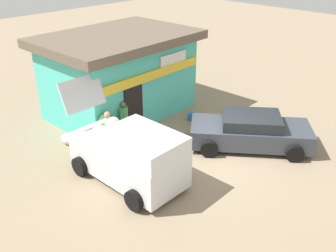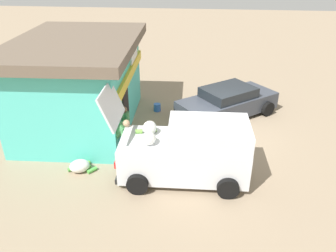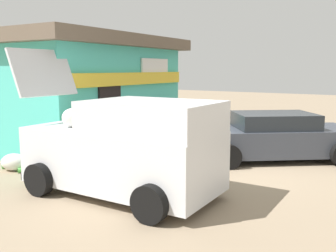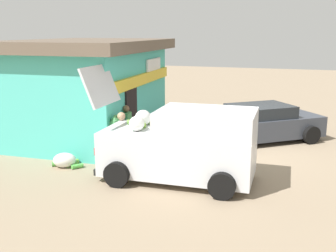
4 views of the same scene
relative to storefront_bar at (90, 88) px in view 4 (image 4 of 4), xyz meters
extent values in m
plane|color=gray|center=(-0.20, -5.45, -1.78)|extent=(60.00, 60.00, 0.00)
cube|color=#4CC6B7|center=(0.00, 0.01, -0.23)|extent=(5.80, 4.05, 3.10)
cube|color=yellow|center=(0.07, -1.97, 0.39)|extent=(5.39, 0.31, 0.36)
cube|color=black|center=(-0.95, -1.98, -0.78)|extent=(0.90, 0.09, 2.00)
cube|color=white|center=(1.32, -1.91, 0.70)|extent=(1.50, 0.11, 0.60)
cube|color=brown|center=(0.00, 0.01, 1.50)|extent=(6.48, 4.73, 0.36)
cube|color=silver|center=(-3.18, -4.23, -1.04)|extent=(1.84, 3.89, 1.12)
cube|color=silver|center=(-3.16, -4.96, -0.19)|extent=(1.73, 2.42, 0.58)
cube|color=black|center=(-3.13, -6.10, -0.22)|extent=(1.48, 0.12, 0.44)
cube|color=silver|center=(-3.23, -2.11, 0.60)|extent=(1.58, 0.49, 1.02)
ellipsoid|color=silver|center=(-3.48, -3.23, -0.29)|extent=(0.46, 0.38, 0.38)
ellipsoid|color=silver|center=(-2.86, -3.15, -0.28)|extent=(0.50, 0.42, 0.42)
cylinder|color=olive|center=(-3.23, -3.25, -0.41)|extent=(0.28, 0.21, 0.14)
cylinder|color=#70AE46|center=(-2.87, -2.81, -0.42)|extent=(0.16, 0.23, 0.13)
cylinder|color=#66B62E|center=(-3.14, -3.24, -0.41)|extent=(0.27, 0.20, 0.14)
cylinder|color=#679746|center=(-2.74, -3.20, -0.41)|extent=(0.21, 0.32, 0.15)
cube|color=black|center=(-3.23, -2.27, -1.52)|extent=(1.65, 0.12, 0.16)
cube|color=red|center=(-3.91, -2.28, -0.99)|extent=(0.14, 0.06, 0.20)
cube|color=red|center=(-2.55, -2.24, -0.99)|extent=(0.14, 0.06, 0.20)
cylinder|color=black|center=(-4.08, -5.56, -1.46)|extent=(0.24, 0.65, 0.64)
cylinder|color=black|center=(-2.20, -5.51, -1.46)|extent=(0.24, 0.65, 0.64)
cylinder|color=black|center=(-4.15, -2.95, -1.46)|extent=(0.24, 0.65, 0.64)
cylinder|color=black|center=(-2.27, -2.90, -1.46)|extent=(0.24, 0.65, 0.64)
cube|color=#383D47|center=(1.33, -5.83, -1.26)|extent=(4.04, 4.46, 0.70)
cube|color=#1E2328|center=(1.33, -5.83, -0.71)|extent=(2.48, 2.57, 0.41)
cylinder|color=black|center=(1.15, -4.10, -1.47)|extent=(0.56, 0.62, 0.62)
cylinder|color=black|center=(-0.31, -5.25, -1.47)|extent=(0.56, 0.62, 0.62)
cylinder|color=black|center=(2.98, -6.41, -1.47)|extent=(0.56, 0.62, 0.62)
cylinder|color=black|center=(1.51, -7.56, -1.47)|extent=(0.56, 0.62, 0.62)
cylinder|color=navy|center=(-1.67, -2.14, -1.39)|extent=(0.15, 0.15, 0.78)
cylinder|color=navy|center=(-1.38, -1.97, -1.39)|extent=(0.15, 0.15, 0.78)
cylinder|color=#4C9959|center=(-1.53, -2.06, -0.72)|extent=(0.47, 0.47, 0.55)
sphere|color=brown|center=(-1.53, -2.06, -0.34)|extent=(0.21, 0.21, 0.21)
cylinder|color=#4C9959|center=(-1.73, -2.18, -0.71)|extent=(0.09, 0.09, 0.53)
cylinder|color=#4C9959|center=(-1.32, -1.93, -0.71)|extent=(0.09, 0.09, 0.53)
cylinder|color=#4C4C51|center=(-2.26, -1.85, -1.35)|extent=(0.15, 0.15, 0.87)
cylinder|color=#4C4C51|center=(-2.60, -1.82, -1.35)|extent=(0.15, 0.15, 0.87)
cylinder|color=#4C9959|center=(-2.45, -2.04, -0.68)|extent=(0.39, 0.69, 0.68)
sphere|color=tan|center=(-2.47, -2.33, -0.37)|extent=(0.24, 0.24, 0.24)
cylinder|color=#4C9959|center=(-2.22, -2.27, -0.75)|extent=(0.09, 0.09, 0.59)
cylinder|color=#4C9959|center=(-2.70, -2.23, -0.75)|extent=(0.09, 0.09, 0.59)
ellipsoid|color=silver|center=(-3.27, -0.90, -1.57)|extent=(0.72, 0.79, 0.42)
cylinder|color=#54B047|center=(-3.25, -1.30, -1.72)|extent=(0.34, 0.30, 0.13)
cylinder|color=#4DA240|center=(-3.27, -0.62, -1.71)|extent=(0.24, 0.27, 0.14)
cylinder|color=#6AA046|center=(-3.18, -1.07, -1.70)|extent=(0.35, 0.30, 0.15)
cylinder|color=#6A9F38|center=(-3.11, -1.00, -1.72)|extent=(0.18, 0.29, 0.11)
cylinder|color=#70A73B|center=(-2.95, -1.02, -1.71)|extent=(0.28, 0.20, 0.13)
cylinder|color=blue|center=(1.51, -2.80, -1.61)|extent=(0.31, 0.31, 0.33)
camera|label=1|loc=(-9.59, -12.30, 5.26)|focal=40.48mm
camera|label=2|loc=(-11.84, -4.61, 4.62)|focal=35.90mm
camera|label=3|loc=(-8.80, -8.96, 0.68)|focal=40.62mm
camera|label=4|loc=(-12.73, -7.12, 2.01)|focal=43.39mm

